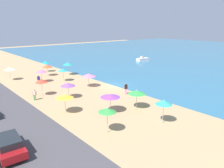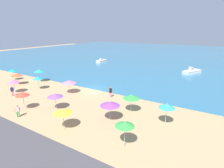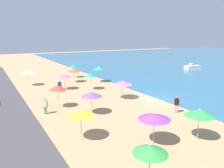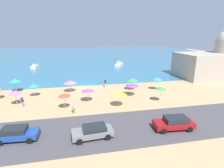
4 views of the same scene
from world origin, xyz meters
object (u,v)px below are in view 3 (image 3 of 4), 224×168
object	(u,v)px
beach_umbrella_8	(81,113)
beach_umbrella_12	(154,117)
beach_umbrella_11	(28,72)
beach_umbrella_6	(99,68)
beach_umbrella_1	(92,94)
beach_umbrella_7	(64,75)
bather_1	(45,105)
beach_umbrella_4	(58,87)
beach_umbrella_0	(91,75)
beach_umbrella_9	(123,83)
skiff_offshore	(193,67)
beach_umbrella_10	(150,149)
bather_2	(60,86)
beach_umbrella_13	(74,70)
beach_umbrella_2	(74,66)
beach_umbrella_3	(199,113)
bather_0	(177,103)

from	to	relation	value
beach_umbrella_8	beach_umbrella_12	xyz separation A→B (m)	(3.16, 4.12, -0.02)
beach_umbrella_11	beach_umbrella_6	bearing A→B (deg)	72.70
beach_umbrella_1	beach_umbrella_7	xyz separation A→B (m)	(-10.85, 0.89, 0.05)
beach_umbrella_11	bather_1	size ratio (longest dim) A/B	1.53
bather_1	beach_umbrella_4	bearing A→B (deg)	127.32
beach_umbrella_0	bather_1	xyz separation A→B (m)	(6.68, -8.02, -1.21)
beach_umbrella_11	beach_umbrella_12	distance (m)	23.89
beach_umbrella_0	beach_umbrella_11	size ratio (longest dim) A/B	0.98
beach_umbrella_9	skiff_offshore	size ratio (longest dim) A/B	0.55
beach_umbrella_4	beach_umbrella_10	size ratio (longest dim) A/B	0.98
beach_umbrella_7	bather_2	world-z (taller)	beach_umbrella_7
beach_umbrella_8	beach_umbrella_11	bearing A→B (deg)	179.89
beach_umbrella_13	bather_2	distance (m)	6.53
bather_2	beach_umbrella_2	bearing A→B (deg)	148.55
beach_umbrella_11	beach_umbrella_2	bearing A→B (deg)	107.88
beach_umbrella_3	beach_umbrella_6	xyz separation A→B (m)	(-21.50, 2.89, 0.25)
beach_umbrella_2	beach_umbrella_10	bearing A→B (deg)	-14.17
beach_umbrella_2	beach_umbrella_8	distance (m)	24.42
beach_umbrella_4	beach_umbrella_12	xyz separation A→B (m)	(11.13, 3.40, -0.17)
beach_umbrella_8	bather_2	xyz separation A→B (m)	(-14.23, 2.82, -1.14)
beach_umbrella_0	beach_umbrella_1	bearing A→B (deg)	-24.82
beach_umbrella_6	beach_umbrella_9	xyz separation A→B (m)	(9.83, -1.83, -0.35)
beach_umbrella_0	beach_umbrella_11	world-z (taller)	beach_umbrella_11
beach_umbrella_1	beach_umbrella_11	size ratio (longest dim) A/B	0.93
bather_0	beach_umbrella_9	bearing A→B (deg)	-164.74
beach_umbrella_2	beach_umbrella_10	world-z (taller)	beach_umbrella_10
bather_0	bather_2	xyz separation A→B (m)	(-13.69, -7.45, -0.04)
beach_umbrella_13	bather_0	size ratio (longest dim) A/B	1.34
beach_umbrella_0	beach_umbrella_12	distance (m)	16.80
beach_umbrella_1	beach_umbrella_10	xyz separation A→B (m)	(11.29, -2.31, 0.32)
beach_umbrella_10	bather_0	bearing A→B (deg)	127.38
bather_0	beach_umbrella_4	bearing A→B (deg)	-127.86
bather_1	bather_2	bearing A→B (deg)	153.51
beach_umbrella_6	beach_umbrella_11	distance (m)	10.69
beach_umbrella_10	beach_umbrella_9	bearing A→B (deg)	151.33
beach_umbrella_2	beach_umbrella_6	bearing A→B (deg)	19.46
beach_umbrella_3	beach_umbrella_12	world-z (taller)	beach_umbrella_3
beach_umbrella_1	beach_umbrella_8	size ratio (longest dim) A/B	0.97
beach_umbrella_10	beach_umbrella_1	bearing A→B (deg)	168.43
beach_umbrella_10	skiff_offshore	xyz separation A→B (m)	(-25.86, 34.41, -1.82)
bather_1	skiff_offshore	bearing A→B (deg)	108.94
beach_umbrella_3	bather_0	size ratio (longest dim) A/B	1.39
beach_umbrella_6	bather_2	size ratio (longest dim) A/B	1.61
beach_umbrella_10	beach_umbrella_13	world-z (taller)	beach_umbrella_10
bather_2	beach_umbrella_6	bearing A→B (deg)	111.80
beach_umbrella_3	beach_umbrella_12	xyz separation A→B (m)	(-1.14, -3.22, -0.04)
beach_umbrella_0	beach_umbrella_4	bearing A→B (deg)	-49.58
beach_umbrella_12	bather_2	bearing A→B (deg)	-175.72
beach_umbrella_8	beach_umbrella_13	size ratio (longest dim) A/B	1.02
beach_umbrella_3	beach_umbrella_8	xyz separation A→B (m)	(-4.30, -7.35, -0.02)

